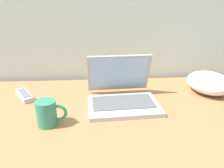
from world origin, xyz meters
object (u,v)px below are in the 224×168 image
coffee_mug (48,113)px  remote_control_near (25,95)px  laptop (123,94)px  cushion (210,83)px

coffee_mug → remote_control_near: (-0.17, 0.26, -0.04)m
laptop → cushion: 0.47m
laptop → cushion: laptop is taller
coffee_mug → remote_control_near: 0.31m
laptop → remote_control_near: 0.48m
laptop → coffee_mug: laptop is taller
coffee_mug → laptop: bearing=29.5°
laptop → remote_control_near: bearing=169.0°
remote_control_near → cushion: 0.92m
coffee_mug → remote_control_near: size_ratio=0.73×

